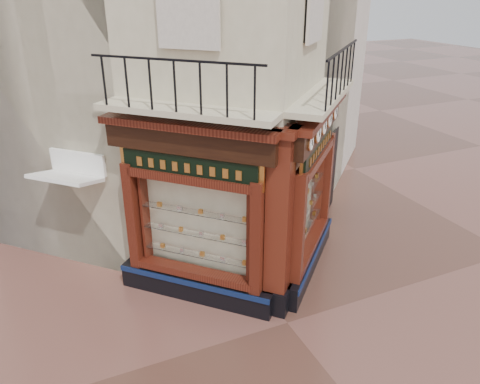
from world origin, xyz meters
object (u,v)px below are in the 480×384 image
clock_a (310,143)px  signboard_right (318,147)px  clock_b (318,133)px  clock_d (329,118)px  awning (82,276)px  clock_c (324,126)px  clock_e (335,111)px  corner_pilaster (279,228)px  signboard_left (189,167)px

clock_a → signboard_right: clock_a is taller
clock_a → clock_b: clock_b is taller
clock_d → awning: 6.79m
clock_a → clock_c: clock_c is taller
clock_c → awning: size_ratio=0.28×
clock_c → awning: clock_c is taller
clock_b → clock_e: bearing=0.0°
clock_a → clock_e: 2.47m
clock_a → signboard_right: bearing=4.7°
clock_c → clock_d: size_ratio=1.00×
clock_b → signboard_right: 0.88m
clock_a → signboard_right: 1.43m
corner_pilaster → awning: 5.05m
clock_c → awning: 6.57m
awning → signboard_left: signboard_left is taller
clock_e → signboard_left: 3.91m
clock_c → signboard_right: clock_c is taller
corner_pilaster → clock_c: 2.37m
clock_c → corner_pilaster: bearing=165.3°
clock_b → clock_c: 0.58m
clock_c → clock_e: bearing=0.0°
corner_pilaster → signboard_right: size_ratio=1.92×
clock_c → clock_d: 0.59m
clock_b → signboard_right: size_ratio=0.19×
corner_pilaster → clock_a: (0.60, -0.01, 1.67)m
clock_a → clock_e: size_ratio=0.82×
clock_e → signboard_left: size_ratio=0.18×
clock_e → clock_b: bearing=180.0°
corner_pilaster → clock_b: 2.02m
clock_d → signboard_left: size_ratio=0.18×
clock_a → clock_b: (0.45, 0.45, -0.00)m
clock_d → clock_e: size_ratio=1.04×
awning → signboard_right: bearing=-155.5°
clock_a → clock_b: size_ratio=0.79×
clock_a → clock_c: size_ratio=0.79×
clock_d → clock_e: clock_d is taller
clock_c → awning: (-5.08, 2.07, -3.62)m
clock_b → signboard_right: (0.42, 0.57, -0.52)m
signboard_left → signboard_right: (2.92, -0.00, -0.00)m
clock_e → signboard_left: bearing=145.8°
clock_d → signboard_right: bearing=166.8°
clock_c → signboard_right: 0.55m
clock_a → clock_c: 1.21m
clock_d → clock_e: bearing=-0.0°
signboard_left → clock_c: bearing=-138.3°
clock_b → signboard_left: bearing=122.1°
clock_b → awning: bearing=107.0°
clock_c → signboard_left: 2.96m
clock_c → signboard_left: clock_c is taller
signboard_left → corner_pilaster: bearing=-169.8°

